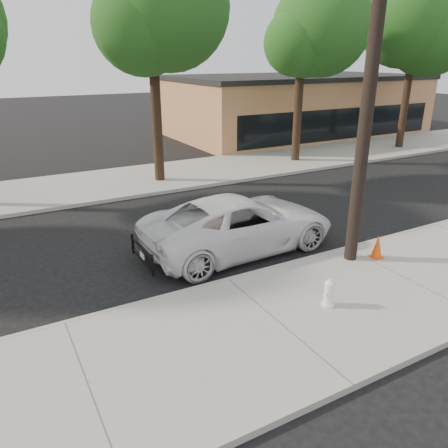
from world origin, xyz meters
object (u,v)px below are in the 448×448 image
at_px(utility_pole, 369,89).
at_px(traffic_cone, 377,247).
at_px(fire_hydrant, 329,293).
at_px(police_cruiser, 240,223).

height_order(utility_pole, traffic_cone, utility_pole).
relative_size(fire_hydrant, traffic_cone, 0.97).
distance_m(utility_pole, traffic_cone, 4.30).
bearing_deg(utility_pole, fire_hydrant, -144.26).
relative_size(utility_pole, police_cruiser, 1.53).
distance_m(police_cruiser, traffic_cone, 3.95).
relative_size(utility_pole, fire_hydrant, 14.12).
distance_m(fire_hydrant, traffic_cone, 3.20).
bearing_deg(utility_pole, traffic_cone, -23.95).
relative_size(police_cruiser, traffic_cone, 8.96).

